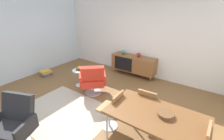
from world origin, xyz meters
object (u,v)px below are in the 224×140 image
at_px(armchair_black_shell, 13,123).
at_px(dining_chair_back_left, 148,104).
at_px(side_table_round, 80,76).
at_px(sideboard, 133,64).
at_px(fruit_bowl, 79,69).
at_px(lounge_chair_red, 93,79).
at_px(vase_sculptural_dark, 123,52).
at_px(vase_cobalt, 139,55).
at_px(magazine_stack, 46,73).
at_px(dining_chair_near_window, 112,109).
at_px(dining_table, 156,116).
at_px(wooden_bowl_on_table, 166,114).

bearing_deg(armchair_black_shell, dining_chair_back_left, 47.37).
bearing_deg(side_table_round, sideboard, 58.51).
distance_m(sideboard, fruit_bowl, 1.94).
height_order(sideboard, fruit_bowl, sideboard).
bearing_deg(lounge_chair_red, fruit_bowl, 165.95).
bearing_deg(fruit_bowl, vase_sculptural_dark, 70.87).
relative_size(side_table_round, fruit_bowl, 2.60).
height_order(armchair_black_shell, side_table_round, armchair_black_shell).
xyz_separation_m(vase_cobalt, side_table_round, (-1.19, -1.65, -0.48)).
bearing_deg(magazine_stack, dining_chair_near_window, -12.60).
height_order(dining_chair_near_window, fruit_bowl, dining_chair_near_window).
distance_m(vase_sculptural_dark, lounge_chair_red, 1.86).
xyz_separation_m(vase_sculptural_dark, lounge_chair_red, (0.13, -1.83, -0.33)).
relative_size(vase_sculptural_dark, fruit_bowl, 0.88).
bearing_deg(lounge_chair_red, dining_table, -20.80).
bearing_deg(vase_cobalt, dining_chair_back_left, -58.68).
distance_m(lounge_chair_red, armchair_black_shell, 2.12).
xyz_separation_m(dining_chair_back_left, fruit_bowl, (-2.44, 0.41, 0.09)).
bearing_deg(fruit_bowl, dining_chair_near_window, -26.95).
xyz_separation_m(vase_cobalt, vase_sculptural_dark, (-0.62, 0.00, -0.00)).
bearing_deg(side_table_round, fruit_bowl, -55.58).
relative_size(wooden_bowl_on_table, side_table_round, 0.50).
height_order(sideboard, lounge_chair_red, lounge_chair_red).
xyz_separation_m(dining_chair_back_left, dining_chair_near_window, (-0.54, -0.56, 0.00)).
xyz_separation_m(vase_sculptural_dark, magazine_stack, (-2.16, -1.84, -0.71)).
relative_size(sideboard, vase_sculptural_dark, 9.12).
bearing_deg(fruit_bowl, vase_cobalt, 54.23).
xyz_separation_m(wooden_bowl_on_table, lounge_chair_red, (-2.23, 0.75, -0.30)).
bearing_deg(fruit_bowl, armchair_black_shell, -72.87).
bearing_deg(dining_chair_near_window, sideboard, 108.82).
xyz_separation_m(dining_table, dining_chair_near_window, (-0.89, 0.00, -0.23)).
distance_m(armchair_black_shell, side_table_round, 2.41).
bearing_deg(side_table_round, lounge_chair_red, -14.09).
xyz_separation_m(vase_cobalt, dining_chair_near_window, (0.71, -2.62, -0.33)).
bearing_deg(dining_table, vase_sculptural_dark, 130.24).
xyz_separation_m(wooden_bowl_on_table, side_table_round, (-2.93, 0.92, -0.45)).
bearing_deg(armchair_black_shell, magazine_stack, 137.43).
bearing_deg(wooden_bowl_on_table, magazine_stack, 170.73).
bearing_deg(dining_chair_near_window, wooden_bowl_on_table, 2.37).
distance_m(sideboard, dining_chair_back_left, 2.51).
xyz_separation_m(sideboard, armchair_black_shell, (-0.30, -3.95, 0.03)).
height_order(vase_cobalt, dining_table, vase_cobalt).
distance_m(lounge_chair_red, side_table_round, 0.74).
bearing_deg(vase_sculptural_dark, side_table_round, -109.15).
bearing_deg(magazine_stack, armchair_black_shell, -42.57).
xyz_separation_m(sideboard, dining_chair_back_left, (1.43, -2.06, 0.03)).
xyz_separation_m(sideboard, lounge_chair_red, (-0.31, -1.82, 0.03)).
distance_m(vase_sculptural_dark, armchair_black_shell, 3.96).
xyz_separation_m(dining_chair_near_window, lounge_chair_red, (-1.20, 0.79, -0.00)).
distance_m(sideboard, vase_cobalt, 0.40).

